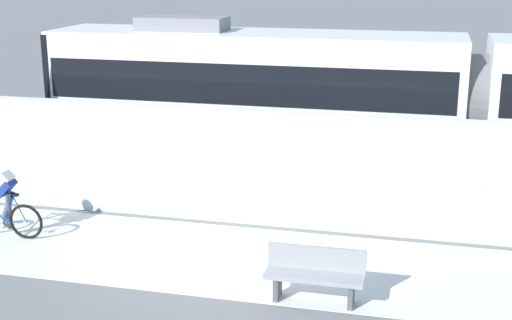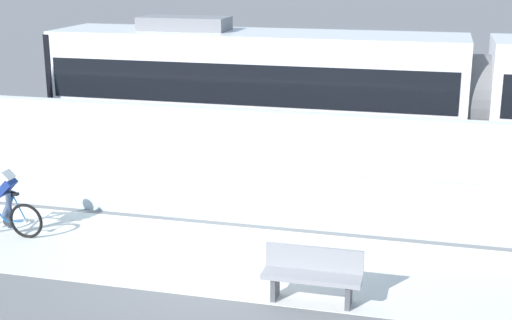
% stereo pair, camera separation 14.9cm
% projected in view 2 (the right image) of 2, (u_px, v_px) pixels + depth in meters
% --- Properties ---
extents(ground_plane, '(200.00, 200.00, 0.00)m').
position_uv_depth(ground_plane, '(226.00, 259.00, 13.41)').
color(ground_plane, slate).
extents(bike_path_deck, '(32.00, 3.20, 0.01)m').
position_uv_depth(bike_path_deck, '(226.00, 258.00, 13.41)').
color(bike_path_deck, silver).
rests_on(bike_path_deck, ground).
extents(glass_parapet, '(32.00, 0.05, 1.21)m').
position_uv_depth(glass_parapet, '(251.00, 196.00, 14.97)').
color(glass_parapet, silver).
rests_on(glass_parapet, ground).
extents(concrete_barrier_wall, '(32.00, 0.36, 2.04)m').
position_uv_depth(concrete_barrier_wall, '(271.00, 155.00, 16.54)').
color(concrete_barrier_wall, silver).
rests_on(concrete_barrier_wall, ground).
extents(tram_rail_near, '(32.00, 0.08, 0.01)m').
position_uv_depth(tram_rail_near, '(292.00, 168.00, 19.13)').
color(tram_rail_near, '#595654').
rests_on(tram_rail_near, ground).
extents(tram_rail_far, '(32.00, 0.08, 0.01)m').
position_uv_depth(tram_rail_far, '(303.00, 154.00, 20.47)').
color(tram_rail_far, '#595654').
rests_on(tram_rail_far, ground).
extents(tram, '(22.56, 2.54, 3.81)m').
position_uv_depth(tram, '(477.00, 100.00, 18.20)').
color(tram, silver).
rests_on(tram, ground).
extents(cyclist_on_bike, '(1.77, 0.58, 1.61)m').
position_uv_depth(cyclist_on_bike, '(1.00, 198.00, 14.30)').
color(cyclist_on_bike, black).
rests_on(cyclist_on_bike, ground).
extents(bench, '(1.60, 0.45, 0.89)m').
position_uv_depth(bench, '(312.00, 274.00, 11.64)').
color(bench, gray).
rests_on(bench, ground).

